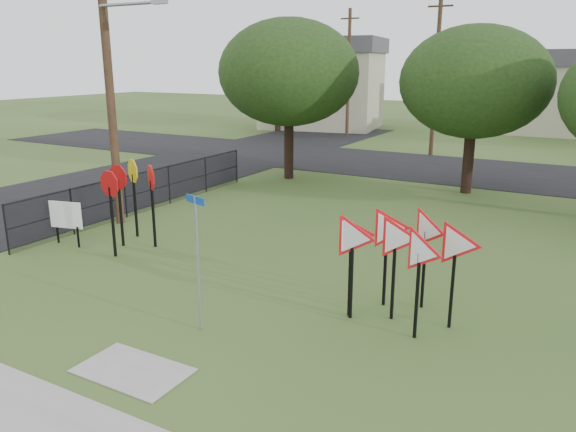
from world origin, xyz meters
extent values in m
plane|color=#35531F|center=(0.00, 0.00, 0.00)|extent=(140.00, 140.00, 0.00)
cube|color=gray|center=(0.00, -4.20, 0.01)|extent=(30.00, 1.60, 0.02)
cube|color=black|center=(-12.00, 10.00, 0.01)|extent=(8.00, 50.00, 0.02)
cube|color=black|center=(0.00, 20.00, 0.01)|extent=(60.00, 8.00, 0.02)
cube|color=gray|center=(0.00, -2.40, 0.01)|extent=(2.00, 1.20, 0.02)
cylinder|color=#92949A|center=(0.05, -0.50, 1.41)|extent=(0.06, 0.06, 2.83)
cube|color=#0E409F|center=(0.05, -0.50, 2.75)|extent=(0.57, 0.19, 0.15)
cube|color=black|center=(-5.37, 2.71, 1.00)|extent=(0.06, 0.06, 2.00)
cube|color=black|center=(-4.47, 3.11, 1.00)|extent=(0.06, 0.06, 2.00)
cube|color=black|center=(-4.87, 1.91, 1.00)|extent=(0.06, 0.06, 2.00)
cube|color=black|center=(-5.67, 3.61, 1.00)|extent=(0.06, 0.06, 2.00)
cube|color=black|center=(2.52, 1.51, 0.89)|extent=(0.06, 0.06, 1.78)
cube|color=black|center=(3.31, 1.91, 0.89)|extent=(0.06, 0.06, 1.78)
cube|color=black|center=(4.00, 1.32, 0.89)|extent=(0.06, 0.06, 1.78)
cube|color=black|center=(2.92, 2.50, 0.89)|extent=(0.06, 0.06, 1.78)
cube|color=black|center=(3.71, 2.80, 0.89)|extent=(0.06, 0.06, 1.78)
cube|color=black|center=(4.50, 2.11, 0.89)|extent=(0.06, 0.06, 1.78)
cube|color=black|center=(2.45, 1.61, 0.89)|extent=(0.06, 0.06, 1.78)
cube|color=black|center=(-7.30, 1.95, 0.31)|extent=(0.04, 0.04, 0.63)
cube|color=black|center=(-6.40, 1.95, 0.31)|extent=(0.04, 0.04, 0.63)
cube|color=white|center=(-6.85, 1.95, 0.94)|extent=(1.06, 0.29, 0.81)
cylinder|color=#4B3322|center=(-7.30, 4.50, 5.00)|extent=(0.28, 0.28, 10.00)
cylinder|color=#92949A|center=(-6.10, 4.40, 7.00)|extent=(2.40, 0.10, 0.10)
cube|color=#92949A|center=(-4.90, 4.40, 7.00)|extent=(0.50, 0.18, 0.12)
cylinder|color=#4B3322|center=(-2.00, 24.00, 4.50)|extent=(0.24, 0.24, 9.00)
cube|color=#4B3322|center=(-2.00, 24.00, 8.30)|extent=(1.40, 0.10, 0.10)
cylinder|color=#4B3322|center=(-10.00, 30.00, 4.50)|extent=(0.24, 0.24, 9.00)
cube|color=#4B3322|center=(-10.00, 30.00, 8.30)|extent=(1.40, 0.10, 0.10)
cylinder|color=black|center=(-7.60, 0.50, 0.75)|extent=(0.05, 0.05, 1.50)
cylinder|color=black|center=(-7.60, 2.80, 0.75)|extent=(0.05, 0.05, 1.50)
cylinder|color=black|center=(-7.60, 5.10, 0.75)|extent=(0.05, 0.05, 1.50)
cylinder|color=black|center=(-7.60, 7.40, 0.75)|extent=(0.05, 0.05, 1.50)
cylinder|color=black|center=(-7.60, 9.70, 0.75)|extent=(0.05, 0.05, 1.50)
cylinder|color=black|center=(-7.60, 12.00, 0.75)|extent=(0.05, 0.05, 1.50)
cube|color=black|center=(-7.60, 6.25, 1.46)|extent=(0.03, 11.50, 0.03)
cube|color=black|center=(-7.60, 6.25, 0.75)|extent=(0.03, 11.50, 0.03)
cube|color=black|center=(-7.60, 6.25, 0.75)|extent=(0.01, 11.50, 1.50)
cube|color=#BDB998|center=(-14.00, 34.00, 3.00)|extent=(10.08, 8.46, 6.00)
cube|color=#48474D|center=(-14.00, 34.00, 6.60)|extent=(10.58, 8.88, 1.20)
cube|color=#BDB998|center=(4.00, 40.00, 2.50)|extent=(8.00, 8.00, 5.00)
cube|color=#48474D|center=(4.00, 40.00, 5.60)|extent=(8.40, 8.40, 1.20)
cylinder|color=black|center=(-6.00, 14.00, 1.31)|extent=(0.44, 0.44, 2.62)
ellipsoid|color=#1B3213|center=(-6.00, 14.00, 4.87)|extent=(6.40, 6.40, 4.80)
cylinder|color=black|center=(2.00, 15.00, 1.22)|extent=(0.44, 0.44, 2.45)
ellipsoid|color=#1B3213|center=(2.00, 15.00, 4.55)|extent=(6.00, 6.00, 4.50)
cylinder|color=black|center=(-16.00, 30.00, 1.40)|extent=(0.44, 0.44, 2.80)
ellipsoid|color=#1B3213|center=(-16.00, 30.00, 5.18)|extent=(6.80, 6.80, 5.10)
camera|label=1|loc=(6.79, -8.81, 5.33)|focal=35.00mm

